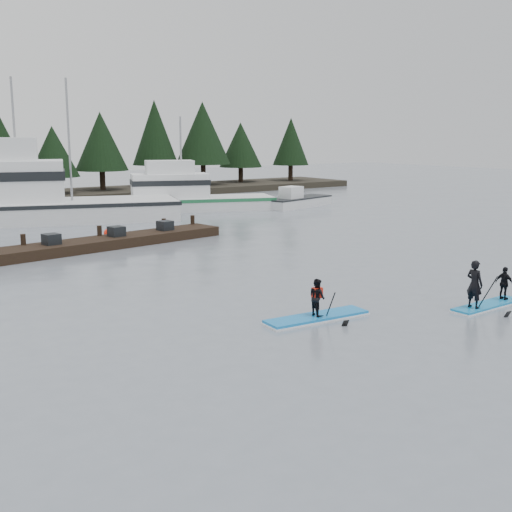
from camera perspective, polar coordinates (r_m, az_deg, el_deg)
ground at (r=19.67m, az=10.26°, el=-5.82°), size 160.00×160.00×0.00m
far_shore at (r=56.97m, az=-21.62°, el=4.74°), size 70.00×8.00×0.60m
treeline at (r=56.99m, az=-21.60°, el=4.44°), size 60.00×4.00×8.00m
fishing_boat_large at (r=43.61m, az=-19.81°, el=3.85°), size 18.66×10.51×10.12m
fishing_boat_medium at (r=47.92m, az=-6.30°, el=4.69°), size 12.68×7.63×7.60m
skiff at (r=49.93m, az=3.80°, el=4.80°), size 6.57×3.36×0.73m
floating_dock at (r=32.36m, az=-14.51°, el=0.99°), size 15.01×4.15×0.50m
buoy_d at (r=37.66m, az=-7.69°, el=2.20°), size 0.51×0.51×0.51m
buoy_b at (r=36.75m, az=-13.00°, el=1.81°), size 0.48×0.48×0.48m
buoy_c at (r=47.47m, az=-3.99°, el=4.04°), size 0.52×0.52×0.52m
paddleboard_solo at (r=19.65m, az=5.44°, el=-4.64°), size 3.47×1.22×1.77m
paddleboard_duo at (r=22.17m, az=19.82°, el=-2.88°), size 3.01×1.09×2.18m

